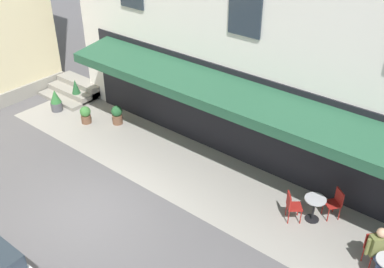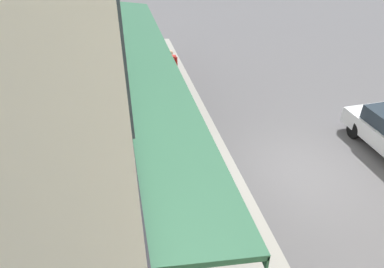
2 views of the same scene
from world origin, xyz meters
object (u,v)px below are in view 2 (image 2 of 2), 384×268
object	(u,v)px
cafe_table_near_entrance	(154,96)
cafe_chair_red_corner_left	(161,75)
seated_patron_in_red	(170,63)
cafe_table_mid_terrace	(168,71)
seated_companion_in_olive	(163,70)
cafe_chair_red_corner_right	(171,65)
cafe_chair_red_near_door	(166,99)
cafe_chair_red_by_window	(141,91)

from	to	relation	value
cafe_table_near_entrance	cafe_chair_red_corner_left	xyz separation A→B (m)	(-1.85, 0.56, 0.06)
seated_patron_in_red	cafe_table_mid_terrace	bearing A→B (deg)	-23.59
cafe_table_mid_terrace	seated_companion_in_olive	xyz separation A→B (m)	(0.32, -0.27, 0.20)
cafe_table_mid_terrace	cafe_chair_red_corner_right	world-z (taller)	cafe_chair_red_corner_right
seated_patron_in_red	cafe_chair_red_corner_left	bearing A→B (deg)	-33.52
seated_patron_in_red	seated_companion_in_olive	size ratio (longest dim) A/B	1.02
cafe_chair_red_near_door	seated_companion_in_olive	distance (m)	2.53
cafe_chair_red_corner_right	cafe_table_near_entrance	bearing A→B (deg)	-22.65
seated_patron_in_red	cafe_chair_red_near_door	bearing A→B (deg)	-12.80
cafe_chair_red_near_door	cafe_chair_red_corner_right	distance (m)	3.50
cafe_chair_red_near_door	cafe_table_mid_terrace	bearing A→B (deg)	168.75
cafe_chair_red_corner_right	seated_patron_in_red	xyz separation A→B (m)	(0.20, -0.09, 0.15)
cafe_chair_red_by_window	cafe_chair_red_corner_left	size ratio (longest dim) A/B	1.00
cafe_chair_red_near_door	cafe_chair_red_corner_right	world-z (taller)	same
cafe_table_near_entrance	cafe_chair_red_corner_right	size ratio (longest dim) A/B	0.82
cafe_chair_red_corner_right	seated_companion_in_olive	world-z (taller)	seated_companion_in_olive
cafe_chair_red_corner_right	seated_companion_in_olive	distance (m)	1.05
cafe_chair_red_corner_left	seated_patron_in_red	size ratio (longest dim) A/B	0.70
cafe_chair_red_corner_right	cafe_chair_red_corner_left	size ratio (longest dim) A/B	1.00
cafe_table_mid_terrace	cafe_chair_red_corner_right	size ratio (longest dim) A/B	0.82
cafe_chair_red_by_window	cafe_table_mid_terrace	size ratio (longest dim) A/B	1.21
cafe_table_near_entrance	cafe_chair_red_corner_right	bearing A→B (deg)	157.35
cafe_chair_red_corner_right	seated_patron_in_red	bearing A→B (deg)	-23.59
cafe_table_mid_terrace	cafe_chair_red_corner_right	distance (m)	0.63
cafe_chair_red_near_door	cafe_table_mid_terrace	distance (m)	2.88
cafe_chair_red_corner_left	seated_patron_in_red	xyz separation A→B (m)	(-0.87, 0.57, 0.15)
cafe_chair_red_near_door	seated_patron_in_red	world-z (taller)	seated_patron_in_red
cafe_chair_red_corner_right	cafe_chair_red_near_door	bearing A→B (deg)	-13.46
cafe_chair_red_by_window	cafe_chair_red_corner_left	world-z (taller)	same
cafe_table_near_entrance	cafe_chair_red_by_window	xyz separation A→B (m)	(-0.39, -0.49, 0.06)
cafe_table_mid_terrace	seated_patron_in_red	world-z (taller)	seated_patron_in_red
cafe_table_near_entrance	cafe_chair_red_corner_right	distance (m)	3.16
cafe_chair_red_near_door	cafe_chair_red_by_window	size ratio (longest dim) A/B	1.00
cafe_chair_red_corner_right	cafe_table_mid_terrace	bearing A→B (deg)	-23.59
cafe_chair_red_corner_left	seated_companion_in_olive	distance (m)	0.26
cafe_chair_red_by_window	seated_companion_in_olive	size ratio (longest dim) A/B	0.71
cafe_table_near_entrance	cafe_chair_red_corner_right	world-z (taller)	cafe_chair_red_corner_right
cafe_table_near_entrance	cafe_chair_red_corner_left	size ratio (longest dim) A/B	0.82
cafe_chair_red_corner_right	cafe_chair_red_by_window	bearing A→B (deg)	-34.15
seated_patron_in_red	cafe_chair_red_by_window	bearing A→B (deg)	-34.94
cafe_table_mid_terrace	seated_patron_in_red	distance (m)	0.46
cafe_table_mid_terrace	cafe_table_near_entrance	bearing A→B (deg)	-22.42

